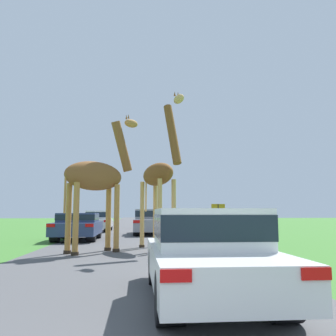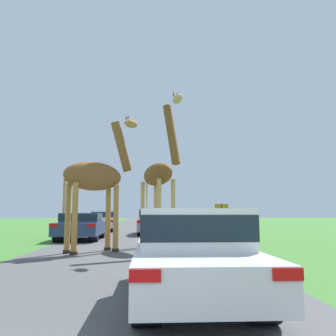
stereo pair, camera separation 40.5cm
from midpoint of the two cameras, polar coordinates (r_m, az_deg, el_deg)
name	(u,v)px [view 2 (the right image)]	position (r m, az deg, el deg)	size (l,w,h in m)	color
road	(141,228)	(30.96, -3.98, -9.51)	(6.45, 120.00, 0.00)	#4C4C4F
giraffe_near_road	(159,175)	(12.96, -0.50, -1.15)	(1.57, 2.86, 5.42)	tan
giraffe_companion	(97,180)	(12.16, -10.39, -1.84)	(2.52, 1.98, 4.85)	#B77F3D
car_lead_maroon	(192,251)	(5.62, 5.99, -13.04)	(1.71, 4.06, 1.36)	silver
car_queue_right	(81,225)	(17.64, -13.11, -8.94)	(1.96, 3.96, 1.27)	navy
car_queue_left	(104,220)	(25.42, -9.74, -8.27)	(1.72, 4.11, 1.42)	silver
car_far_ahead	(162,219)	(30.11, -0.59, -8.15)	(1.99, 4.53, 1.42)	#561914
car_verge_right	(155,221)	(21.56, -1.61, -8.52)	(2.00, 4.61, 1.49)	gray
sign_post	(222,214)	(18.37, 9.23, -7.35)	(0.70, 0.08, 1.73)	#4C3823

